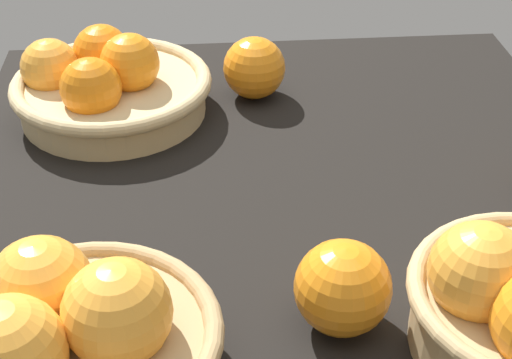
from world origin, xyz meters
The scene contains 5 objects.
market_tray centered at (0.00, 0.00, 1.50)cm, with size 84.00×72.00×3.00cm, color black.
basket_far_left centered at (-20.50, 19.23, 7.53)cm, with size 21.93×21.93×11.41cm.
basket_far_right centered at (22.53, 20.07, 6.84)cm, with size 24.61×24.61×10.41cm.
loose_orange_front_gap centered at (-16.16, -2.36, 7.12)cm, with size 8.24×8.24×8.24cm, color orange.
loose_orange_side_gap centered at (25.38, 1.63, 6.98)cm, with size 7.96×7.96×7.96cm, color orange.
Camera 1 is at (-62.55, 8.77, 50.63)cm, focal length 53.72 mm.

